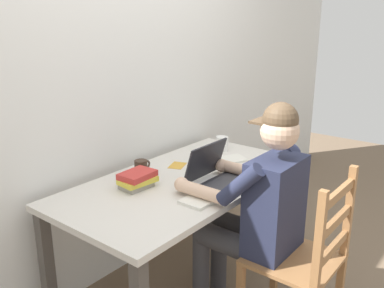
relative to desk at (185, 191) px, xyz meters
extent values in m
plane|color=brown|center=(0.00, 0.00, -0.64)|extent=(8.00, 8.00, 0.00)
cube|color=silver|center=(0.00, 0.48, 0.66)|extent=(6.00, 0.04, 2.60)
cube|color=beige|center=(0.00, 0.00, 0.07)|extent=(1.57, 0.80, 0.03)
cube|color=#4C4742|center=(0.73, -0.35, -0.29)|extent=(0.06, 0.06, 0.69)
cube|color=#4C4742|center=(-0.73, 0.35, -0.29)|extent=(0.06, 0.06, 0.69)
cube|color=#4C4742|center=(0.73, 0.35, -0.29)|extent=(0.06, 0.06, 0.69)
cube|color=#232842|center=(0.01, -0.58, 0.07)|extent=(0.34, 0.20, 0.50)
sphere|color=#DBB293|center=(0.01, -0.58, 0.47)|extent=(0.19, 0.19, 0.19)
sphere|color=brown|center=(0.01, -0.58, 0.52)|extent=(0.17, 0.17, 0.17)
cube|color=brown|center=(0.01, -0.50, 0.50)|extent=(0.13, 0.10, 0.01)
cylinder|color=#38383D|center=(-0.08, -0.38, -0.18)|extent=(0.13, 0.40, 0.13)
cylinder|color=#38383D|center=(0.10, -0.38, -0.18)|extent=(0.13, 0.40, 0.13)
cylinder|color=#38383D|center=(-0.08, -0.18, -0.41)|extent=(0.10, 0.10, 0.46)
cylinder|color=#38383D|center=(0.10, -0.18, -0.41)|extent=(0.10, 0.10, 0.46)
cylinder|color=#232842|center=(-0.19, -0.49, 0.23)|extent=(0.10, 0.25, 0.25)
cylinder|color=#DBB293|center=(-0.19, -0.26, 0.13)|extent=(0.07, 0.28, 0.07)
sphere|color=#DBB293|center=(-0.18, -0.12, 0.13)|extent=(0.08, 0.08, 0.08)
cylinder|color=#232842|center=(0.21, -0.49, 0.23)|extent=(0.10, 0.25, 0.25)
cylinder|color=#DBB293|center=(0.21, -0.26, 0.13)|extent=(0.07, 0.28, 0.07)
sphere|color=#DBB293|center=(0.20, -0.12, 0.13)|extent=(0.08, 0.08, 0.08)
cube|color=olive|center=(0.01, -0.70, -0.19)|extent=(0.42, 0.42, 0.02)
cube|color=olive|center=(0.20, -0.51, -0.42)|extent=(0.04, 0.04, 0.44)
cube|color=olive|center=(0.20, -0.89, 0.06)|extent=(0.04, 0.04, 0.48)
cube|color=olive|center=(-0.18, -0.89, 0.06)|extent=(0.04, 0.04, 0.48)
cube|color=olive|center=(0.01, -0.89, -0.06)|extent=(0.36, 0.02, 0.04)
cube|color=olive|center=(0.01, -0.89, 0.08)|extent=(0.36, 0.02, 0.04)
cube|color=olive|center=(0.01, -0.89, 0.22)|extent=(0.36, 0.02, 0.04)
cube|color=#232328|center=(0.05, -0.26, 0.09)|extent=(0.33, 0.23, 0.02)
cube|color=#38383D|center=(0.05, -0.26, 0.10)|extent=(0.29, 0.17, 0.00)
cube|color=#232328|center=(0.05, -0.11, 0.20)|extent=(0.33, 0.07, 0.21)
cube|color=#4C515B|center=(0.05, -0.11, 0.20)|extent=(0.29, 0.06, 0.18)
ellipsoid|color=black|center=(0.31, -0.25, 0.10)|extent=(0.06, 0.10, 0.03)
cylinder|color=white|center=(0.57, 0.13, 0.14)|extent=(0.09, 0.09, 0.10)
torus|color=white|center=(0.63, 0.13, 0.14)|extent=(0.05, 0.01, 0.05)
cylinder|color=#38281E|center=(-0.11, 0.25, 0.13)|extent=(0.08, 0.08, 0.09)
torus|color=#38281E|center=(-0.06, 0.25, 0.13)|extent=(0.05, 0.01, 0.05)
cube|color=gray|center=(-0.28, 0.12, 0.10)|extent=(0.17, 0.13, 0.03)
cube|color=gold|center=(-0.27, 0.12, 0.13)|extent=(0.21, 0.15, 0.03)
cube|color=#BC332D|center=(-0.27, 0.12, 0.16)|extent=(0.20, 0.15, 0.03)
cube|color=white|center=(0.01, -0.11, 0.09)|extent=(0.29, 0.22, 0.01)
cube|color=silver|center=(-0.20, -0.26, 0.09)|extent=(0.20, 0.15, 0.02)
cube|color=silver|center=(0.42, -0.02, 0.09)|extent=(0.28, 0.24, 0.01)
cube|color=gold|center=(0.14, 0.18, 0.08)|extent=(0.15, 0.13, 0.00)
camera|label=1|loc=(-1.75, -1.45, 0.98)|focal=38.75mm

